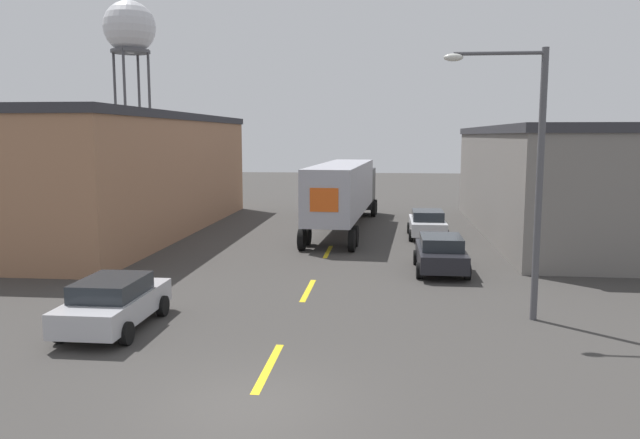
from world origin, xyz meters
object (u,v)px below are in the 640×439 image
water_tower (130,30)px  street_lamp (527,164)px  parked_car_right_mid (441,253)px  parked_car_right_far (427,223)px  parked_car_left_near (114,302)px  semi_truck (345,189)px

water_tower → street_lamp: (31.03, -46.17, -11.73)m
parked_car_right_mid → street_lamp: 7.63m
parked_car_right_mid → parked_car_right_far: size_ratio=1.00×
parked_car_right_mid → parked_car_left_near: bearing=-139.0°
parked_car_right_far → parked_car_right_mid: bearing=-90.0°
parked_car_left_near → parked_car_right_mid: size_ratio=1.00×
parked_car_right_far → street_lamp: size_ratio=0.55×
street_lamp → parked_car_right_far: bearing=97.0°
parked_car_right_mid → water_tower: water_tower is taller
parked_car_left_near → street_lamp: street_lamp is taller
parked_car_left_near → street_lamp: (11.61, 2.17, 3.85)m
semi_truck → parked_car_left_near: size_ratio=3.77×
parked_car_left_near → water_tower: (-19.42, 48.34, 15.57)m
parked_car_right_mid → parked_car_right_far: same height
water_tower → street_lamp: bearing=-56.1°
parked_car_right_far → water_tower: water_tower is taller
parked_car_right_mid → parked_car_right_far: (0.00, 8.55, 0.00)m
semi_truck → parked_car_right_mid: semi_truck is taller
parked_car_right_mid → parked_car_right_far: bearing=90.0°
semi_truck → parked_car_right_mid: (4.58, -11.08, -1.58)m
semi_truck → parked_car_right_far: 5.46m
semi_truck → street_lamp: (6.41, -17.41, 2.27)m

